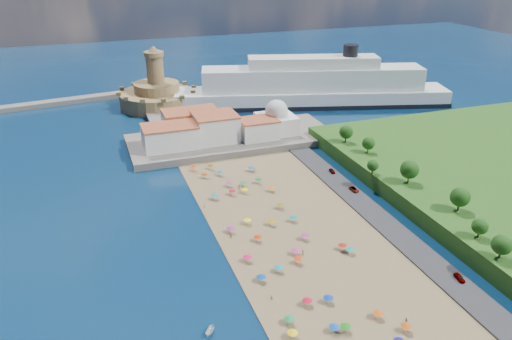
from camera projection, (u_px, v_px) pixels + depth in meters
name	position (u px, v px, depth m)	size (l,w,h in m)	color
ground	(271.00, 226.00, 154.96)	(700.00, 700.00, 0.00)	#071938
terrace	(232.00, 139.00, 220.02)	(90.00, 36.00, 3.00)	#59544C
jetty	(168.00, 121.00, 243.44)	(18.00, 70.00, 2.40)	#59544C
waterfront_buildings	(203.00, 128.00, 213.94)	(57.00, 29.00, 11.00)	silver
domed_building	(276.00, 120.00, 221.32)	(16.00, 16.00, 15.00)	silver
fortress	(157.00, 94.00, 266.91)	(40.00, 40.00, 32.40)	#957E4A
cruise_ship	(312.00, 88.00, 267.98)	(147.81, 61.20, 32.21)	black
beach_parasols	(278.00, 239.00, 144.48)	(32.02, 113.11, 2.20)	gray
beachgoers	(265.00, 233.00, 149.14)	(32.30, 94.50, 1.89)	tan
parked_cars	(371.00, 203.00, 166.00)	(2.07, 74.66, 1.29)	gray
hillside_trees	(422.00, 182.00, 160.56)	(15.28, 105.70, 8.09)	#382314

